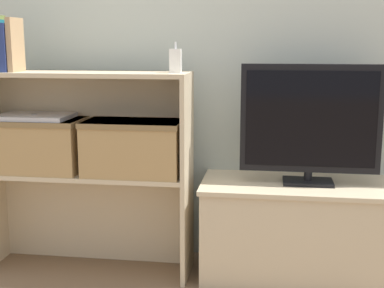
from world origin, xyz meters
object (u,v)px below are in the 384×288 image
at_px(book_tan, 16,45).
at_px(book_teal, 2,46).
at_px(storage_basket_right, 133,145).
at_px(tv, 310,122).
at_px(book_navy, 9,48).
at_px(tv_stand, 306,230).
at_px(laptop, 34,116).
at_px(baby_monitor, 176,61).
at_px(storage_basket_left, 36,143).

bearing_deg(book_tan, book_teal, -180.00).
distance_m(book_teal, storage_basket_right, 0.73).
distance_m(tv, book_navy, 1.37).
xyz_separation_m(tv_stand, book_teal, (-1.36, -0.10, 0.83)).
height_order(book_navy, laptop, book_navy).
bearing_deg(storage_basket_right, baby_monitor, 4.47).
height_order(storage_basket_left, laptop, laptop).
bearing_deg(tv, laptop, -176.65).
bearing_deg(book_navy, book_teal, 180.00).
bearing_deg(storage_basket_right, book_teal, -177.98).
bearing_deg(laptop, tv_stand, 3.42).
distance_m(tv, book_tan, 1.35).
bearing_deg(baby_monitor, storage_basket_right, -175.53).
relative_size(book_teal, book_tan, 0.96).
height_order(book_navy, baby_monitor, book_navy).
height_order(book_navy, storage_basket_left, book_navy).
bearing_deg(laptop, tv, 3.35).
bearing_deg(book_teal, tv, 3.92).
relative_size(storage_basket_left, storage_basket_right, 1.00).
xyz_separation_m(tv, baby_monitor, (-0.59, -0.06, 0.26)).
distance_m(tv, storage_basket_right, 0.79).
bearing_deg(storage_basket_left, baby_monitor, 1.31).
relative_size(book_navy, book_tan, 0.89).
xyz_separation_m(storage_basket_left, laptop, (-0.00, 0.00, 0.12)).
height_order(book_tan, storage_basket_left, book_tan).
relative_size(baby_monitor, storage_basket_left, 0.30).
distance_m(tv, baby_monitor, 0.65).
bearing_deg(storage_basket_left, book_navy, -166.77).
relative_size(book_teal, storage_basket_right, 0.52).
height_order(book_navy, book_tan, book_tan).
bearing_deg(tv_stand, book_tan, -175.83).
xyz_separation_m(book_teal, storage_basket_left, (0.12, 0.02, -0.44)).
relative_size(tv_stand, storage_basket_left, 2.15).
distance_m(book_teal, storage_basket_left, 0.46).
bearing_deg(book_navy, storage_basket_left, 13.23).
height_order(tv_stand, book_tan, book_tan).
distance_m(book_navy, book_tan, 0.03).
bearing_deg(tv, book_tan, -175.90).
xyz_separation_m(tv_stand, laptop, (-1.24, -0.07, 0.51)).
bearing_deg(baby_monitor, storage_basket_left, -178.69).
relative_size(tv, storage_basket_right, 1.38).
bearing_deg(tv_stand, book_teal, -176.02).
bearing_deg(tv_stand, storage_basket_left, -176.58).
bearing_deg(tv, storage_basket_left, -176.65).
bearing_deg(book_tan, tv, 4.10).
distance_m(tv_stand, storage_basket_right, 0.87).
bearing_deg(storage_basket_left, book_tan, -160.58).
relative_size(baby_monitor, storage_basket_right, 0.30).
bearing_deg(book_teal, book_navy, 0.00).
bearing_deg(tv, baby_monitor, -174.38).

